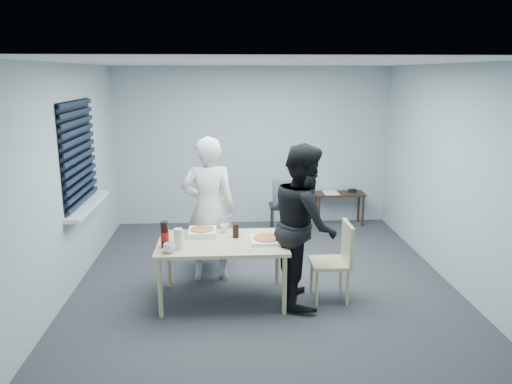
{
  "coord_description": "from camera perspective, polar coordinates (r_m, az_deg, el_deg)",
  "views": [
    {
      "loc": [
        -0.43,
        -5.69,
        2.49
      ],
      "look_at": [
        -0.09,
        0.1,
        1.1
      ],
      "focal_mm": 35.0,
      "sensor_mm": 36.0,
      "label": 1
    }
  ],
  "objects": [
    {
      "name": "chair_right",
      "position": [
        5.65,
        9.32,
        -7.21
      ],
      "size": [
        0.42,
        0.42,
        0.89
      ],
      "color": "#C7B78C",
      "rests_on": "ground"
    },
    {
      "name": "soda_bottle",
      "position": [
        5.37,
        -10.4,
        -4.85
      ],
      "size": [
        0.09,
        0.09,
        0.28
      ],
      "rotation": [
        0.0,
        0.0,
        0.17
      ],
      "color": "black",
      "rests_on": "dining_table"
    },
    {
      "name": "chair_far",
      "position": [
        6.57,
        -5.22,
        -4.09
      ],
      "size": [
        0.42,
        0.42,
        0.89
      ],
      "color": "#C7B78C",
      "rests_on": "ground"
    },
    {
      "name": "plastic_cups",
      "position": [
        5.3,
        -8.84,
        -5.3
      ],
      "size": [
        0.12,
        0.12,
        0.22
      ],
      "primitive_type": "cylinder",
      "rotation": [
        0.0,
        0.0,
        0.43
      ],
      "color": "silver",
      "rests_on": "dining_table"
    },
    {
      "name": "person_black",
      "position": [
        5.45,
        5.51,
        -3.72
      ],
      "size": [
        0.47,
        0.86,
        1.77
      ],
      "primitive_type": "imported",
      "rotation": [
        0.0,
        0.0,
        1.57
      ],
      "color": "black",
      "rests_on": "ground"
    },
    {
      "name": "mug_b",
      "position": [
        5.81,
        -3.63,
        -4.15
      ],
      "size": [
        0.1,
        0.1,
        0.09
      ],
      "primitive_type": "imported",
      "color": "white",
      "rests_on": "dining_table"
    },
    {
      "name": "backpack",
      "position": [
        7.58,
        2.99,
        -0.11
      ],
      "size": [
        0.27,
        0.2,
        0.38
      ],
      "rotation": [
        0.0,
        0.0,
        0.04
      ],
      "color": "slate",
      "rests_on": "stool"
    },
    {
      "name": "papers",
      "position": [
        8.38,
        8.56,
        -0.09
      ],
      "size": [
        0.34,
        0.39,
        0.01
      ],
      "primitive_type": "cube",
      "rotation": [
        0.0,
        0.0,
        0.38
      ],
      "color": "white",
      "rests_on": "side_table"
    },
    {
      "name": "person_white",
      "position": [
        6.04,
        -5.41,
        -1.99
      ],
      "size": [
        0.65,
        0.42,
        1.77
      ],
      "primitive_type": "imported",
      "rotation": [
        0.0,
        0.0,
        3.14
      ],
      "color": "silver",
      "rests_on": "ground"
    },
    {
      "name": "black_box",
      "position": [
        8.48,
        10.97,
        0.16
      ],
      "size": [
        0.14,
        0.11,
        0.05
      ],
      "primitive_type": "cube",
      "rotation": [
        0.0,
        0.0,
        0.22
      ],
      "color": "black",
      "rests_on": "side_table"
    },
    {
      "name": "room",
      "position": [
        6.42,
        -19.32,
        3.32
      ],
      "size": [
        5.0,
        5.0,
        5.0
      ],
      "color": "#2F2F34",
      "rests_on": "ground"
    },
    {
      "name": "pizza_box_a",
      "position": [
        5.73,
        -6.17,
        -4.56
      ],
      "size": [
        0.31,
        0.31,
        0.08
      ],
      "rotation": [
        0.0,
        0.0,
        0.33
      ],
      "color": "white",
      "rests_on": "dining_table"
    },
    {
      "name": "side_table",
      "position": [
        8.43,
        9.53,
        -0.62
      ],
      "size": [
        0.82,
        0.36,
        0.54
      ],
      "color": "#372316",
      "rests_on": "ground"
    },
    {
      "name": "mug_a",
      "position": [
        5.23,
        -9.88,
        -6.32
      ],
      "size": [
        0.17,
        0.17,
        0.1
      ],
      "primitive_type": "imported",
      "rotation": [
        0.0,
        0.0,
        0.52
      ],
      "color": "white",
      "rests_on": "dining_table"
    },
    {
      "name": "cola_glass",
      "position": [
        5.6,
        -2.33,
        -4.43
      ],
      "size": [
        0.08,
        0.08,
        0.16
      ],
      "primitive_type": "cylinder",
      "rotation": [
        0.0,
        0.0,
        -0.04
      ],
      "color": "black",
      "rests_on": "dining_table"
    },
    {
      "name": "rubber_band",
      "position": [
        5.21,
        -0.66,
        -6.76
      ],
      "size": [
        0.05,
        0.05,
        0.0
      ],
      "primitive_type": "torus",
      "rotation": [
        0.0,
        0.0,
        -0.08
      ],
      "color": "red",
      "rests_on": "dining_table"
    },
    {
      "name": "stool",
      "position": [
        7.67,
        2.96,
        -2.25
      ],
      "size": [
        0.38,
        0.38,
        0.52
      ],
      "color": "black",
      "rests_on": "ground"
    },
    {
      "name": "dining_table",
      "position": [
        5.53,
        -3.85,
        -6.23
      ],
      "size": [
        1.41,
        0.9,
        0.69
      ],
      "color": "#C7B78C",
      "rests_on": "ground"
    },
    {
      "name": "pizza_box_b",
      "position": [
        5.49,
        1.2,
        -5.44
      ],
      "size": [
        0.34,
        0.34,
        0.05
      ],
      "rotation": [
        0.0,
        0.0,
        -0.42
      ],
      "color": "white",
      "rests_on": "dining_table"
    }
  ]
}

